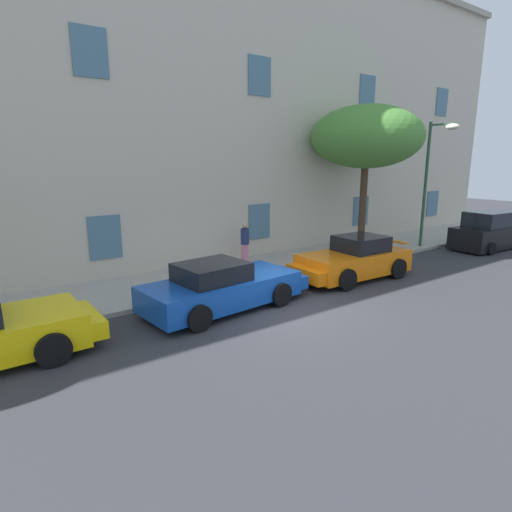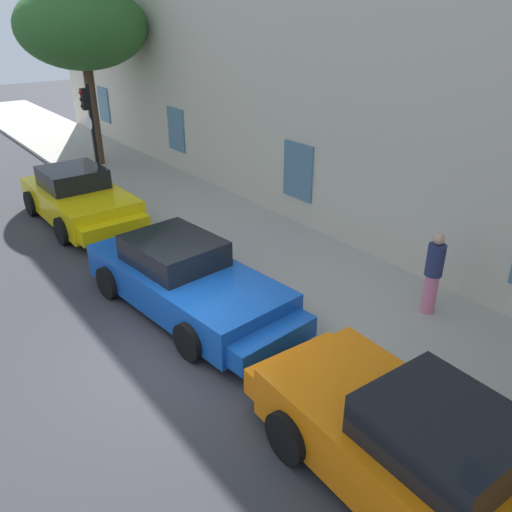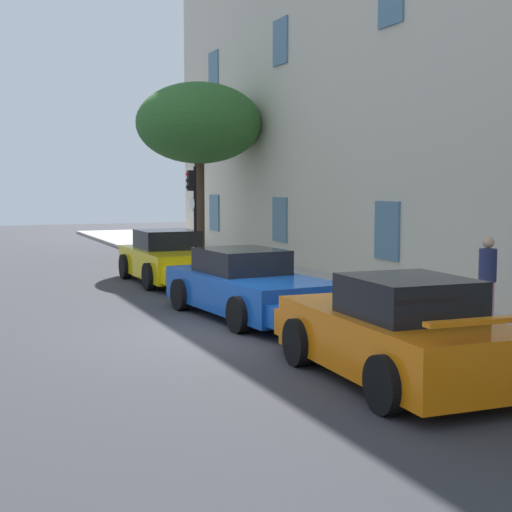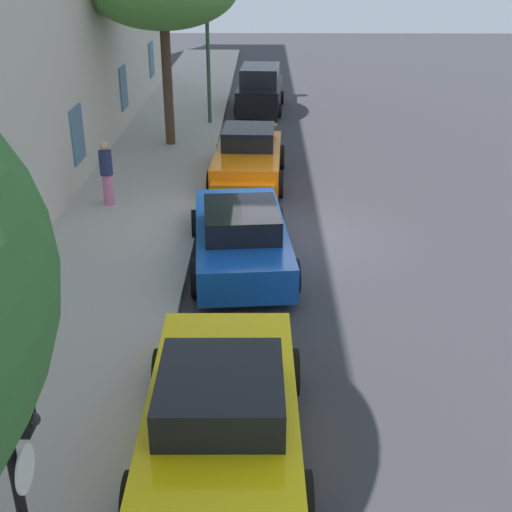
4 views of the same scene
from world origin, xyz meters
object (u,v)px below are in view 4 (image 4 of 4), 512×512
sportscar_red_lead (223,405)px  street_lamp (219,12)px  hatchback_parked (260,91)px  traffic_light (20,453)px  sportscar_yellow_flank (240,234)px  sportscar_white_middle (248,161)px  pedestrian_admiring (107,173)px

sportscar_red_lead → street_lamp: (17.92, 1.10, 3.45)m
hatchback_parked → traffic_light: (-23.42, 1.93, 1.53)m
hatchback_parked → traffic_light: size_ratio=1.27×
sportscar_red_lead → hatchback_parked: size_ratio=1.13×
sportscar_red_lead → sportscar_yellow_flank: size_ratio=0.90×
sportscar_white_middle → street_lamp: (6.71, 1.18, 3.44)m
street_lamp → sportscar_yellow_flank: bearing=-174.6°
sportscar_red_lead → sportscar_yellow_flank: 5.97m
traffic_light → street_lamp: bearing=-1.3°
sportscar_yellow_flank → street_lamp: size_ratio=0.90×
sportscar_yellow_flank → traffic_light: size_ratio=1.61×
sportscar_yellow_flank → pedestrian_admiring: pedestrian_admiring is taller
sportscar_white_middle → street_lamp: 7.64m
hatchback_parked → pedestrian_admiring: size_ratio=2.46×
traffic_light → street_lamp: 20.86m
sportscar_white_middle → hatchback_parked: 9.36m
street_lamp → traffic_light: bearing=178.7°
sportscar_red_lead → traffic_light: bearing=151.5°
sportscar_red_lead → street_lamp: size_ratio=0.81×
hatchback_parked → pedestrian_admiring: bearing=161.5°
sportscar_yellow_flank → pedestrian_admiring: bearing=49.1°
sportscar_red_lead → hatchback_parked: 20.56m
pedestrian_admiring → hatchback_parked: bearing=-18.5°
sportscar_white_middle → pedestrian_admiring: pedestrian_admiring is taller
pedestrian_admiring → sportscar_yellow_flank: bearing=-130.9°
traffic_light → sportscar_white_middle: bearing=-6.6°
sportscar_yellow_flank → hatchback_parked: (14.58, -0.34, 0.19)m
hatchback_parked → street_lamp: size_ratio=0.71×
sportscar_red_lead → sportscar_white_middle: sportscar_white_middle is taller
hatchback_parked → street_lamp: (-2.64, 1.47, 3.29)m
hatchback_parked → pedestrian_admiring: (-11.53, 3.86, 0.19)m
sportscar_yellow_flank → pedestrian_admiring: 4.68m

